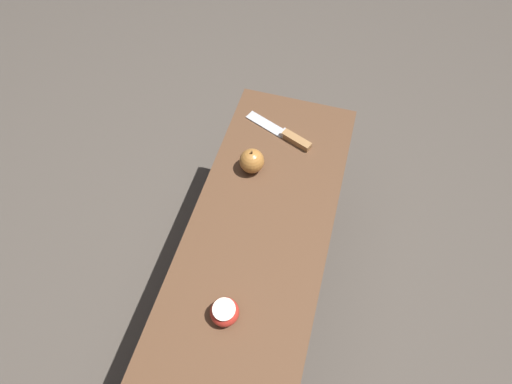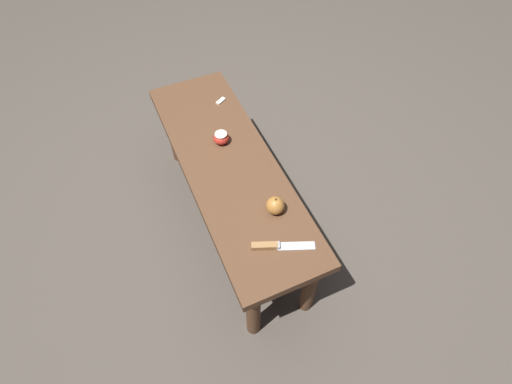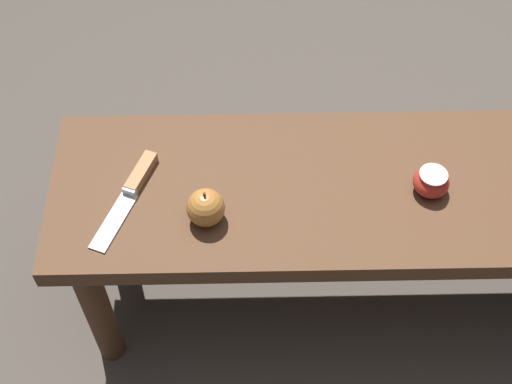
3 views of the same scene
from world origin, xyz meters
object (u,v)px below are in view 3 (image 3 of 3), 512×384
Objects in this scene: wooden_bench at (356,207)px; apple_whole at (206,208)px; knife at (134,186)px; apple_cut at (431,182)px.

apple_whole is (-0.28, -0.07, 0.10)m from wooden_bench.
knife is 0.15m from apple_whole.
apple_whole is 1.18× the size of apple_cut.
wooden_bench is at bearing 173.11° from apple_cut.
knife is 0.54m from apple_cut.
knife is (-0.42, -0.00, 0.08)m from wooden_bench.
apple_whole is at bearing 84.83° from knife.
knife reaches higher than wooden_bench.
knife is 3.30× the size of apple_cut.
apple_whole is (0.14, -0.07, 0.03)m from knife.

